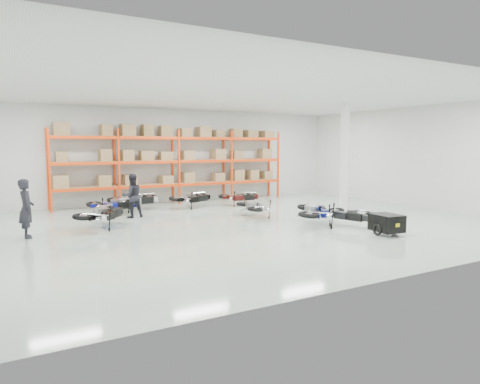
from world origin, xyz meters
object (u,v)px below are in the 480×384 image
moto_touring_right (350,211)px  moto_back_a (114,202)px  moto_silver_left (254,204)px  moto_back_c (192,195)px  person_left (26,209)px  trailer (387,223)px  person_back (132,196)px  moto_black_far_left (103,210)px  moto_back_b (135,197)px  moto_back_d (240,194)px  moto_blue_centre (315,208)px

moto_touring_right → moto_back_a: moto_back_a is taller
moto_silver_left → moto_back_a: size_ratio=0.93×
moto_silver_left → moto_back_c: moto_back_c is taller
moto_back_c → person_left: bearing=96.2°
trailer → person_back: size_ratio=0.91×
trailer → moto_back_c: (-3.01, 8.35, 0.18)m
moto_touring_right → person_back: (-6.03, 5.43, 0.31)m
trailer → person_back: 9.27m
moto_back_a → person_back: size_ratio=1.07×
moto_back_a → person_back: (0.48, -0.87, 0.29)m
moto_black_far_left → moto_back_b: size_ratio=1.01×
moto_black_far_left → person_back: person_back is taller
moto_back_d → trailer: bearing=-167.4°
moto_blue_centre → moto_touring_right: 1.19m
person_left → moto_black_far_left: bearing=-79.9°
moto_black_far_left → trailer: 9.25m
moto_touring_right → moto_back_b: (-5.45, 7.17, 0.06)m
moto_blue_centre → moto_black_far_left: 7.22m
moto_back_b → moto_back_c: (2.44, -0.42, -0.04)m
moto_touring_right → person_left: size_ratio=0.98×
moto_blue_centre → person_back: bearing=-7.5°
moto_touring_right → moto_back_b: 9.00m
moto_blue_centre → moto_touring_right: size_ratio=1.15×
moto_blue_centre → moto_back_b: size_ratio=1.04×
moto_back_c → person_back: person_back is taller
moto_back_b → person_left: (-4.31, -3.86, 0.30)m
trailer → moto_black_far_left: bearing=148.3°
moto_blue_centre → moto_back_a: size_ratio=1.12×
moto_silver_left → person_left: bearing=10.7°
moto_blue_centre → moto_back_c: size_ratio=1.11×
moto_black_far_left → moto_silver_left: bearing=-148.0°
trailer → person_back: person_back is taller
moto_blue_centre → moto_back_c: 6.38m
moto_blue_centre → moto_back_d: (0.19, 5.68, -0.10)m
moto_touring_right → person_back: bearing=124.8°
moto_back_d → moto_back_c: bearing=87.6°
moto_black_far_left → moto_back_d: moto_black_far_left is taller
moto_silver_left → person_back: size_ratio=1.00×
moto_back_d → person_left: 9.50m
person_left → moto_back_b: bearing=-52.1°
moto_silver_left → moto_back_b: moto_back_b is taller
moto_black_far_left → person_left: person_left is taller
moto_back_c → moto_back_d: (2.23, -0.37, -0.05)m
moto_back_b → moto_back_c: bearing=-109.6°
moto_black_far_left → trailer: moto_black_far_left is taller
trailer → moto_back_a: bearing=134.2°
moto_back_b → moto_back_a: bearing=119.6°
moto_touring_right → moto_back_a: size_ratio=0.97×
moto_touring_right → person_left: 10.31m
person_left → moto_touring_right: bearing=-112.7°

